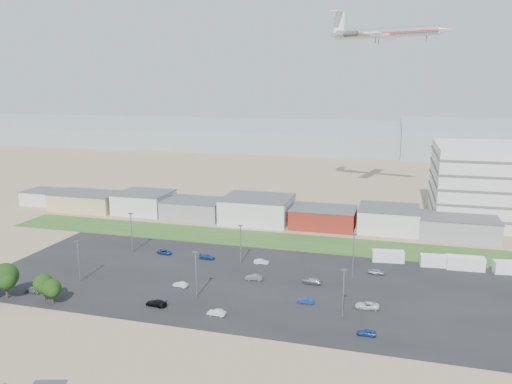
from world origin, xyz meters
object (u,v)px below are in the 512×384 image
(box_trailer_a, at_px, (388,256))
(parked_car_6, at_px, (207,257))
(parked_car_8, at_px, (376,272))
(parked_car_9, at_px, (165,252))
(parked_car_1, at_px, (305,301))
(parked_car_3, at_px, (156,303))
(parked_car_7, at_px, (254,277))
(parked_car_11, at_px, (261,262))
(airliner, at_px, (386,33))
(parked_car_0, at_px, (367,305))
(parked_car_2, at_px, (366,332))
(parked_car_10, at_px, (34,290))
(parked_car_13, at_px, (217,313))
(parked_car_12, at_px, (311,281))
(parked_car_4, at_px, (180,285))

(box_trailer_a, distance_m, parked_car_6, 46.41)
(parked_car_8, distance_m, parked_car_9, 55.01)
(parked_car_1, height_order, parked_car_3, parked_car_3)
(box_trailer_a, distance_m, parked_car_3, 60.09)
(parked_car_7, xyz_separation_m, parked_car_11, (-1.17, 10.80, -0.05))
(airliner, height_order, parked_car_0, airliner)
(box_trailer_a, relative_size, parked_car_2, 2.28)
(parked_car_6, bearing_deg, parked_car_8, -88.06)
(parked_car_10, xyz_separation_m, parked_car_13, (41.93, 0.39, 0.05))
(parked_car_8, bearing_deg, parked_car_3, 130.03)
(parked_car_6, xyz_separation_m, parked_car_12, (28.76, -9.12, 0.06))
(airliner, bearing_deg, parked_car_6, -103.01)
(parked_car_3, distance_m, parked_car_6, 29.33)
(box_trailer_a, distance_m, parked_car_7, 36.34)
(airliner, xyz_separation_m, parked_car_8, (2.96, -78.54, -62.27))
(parked_car_12, bearing_deg, parked_car_13, -32.57)
(parked_car_9, relative_size, parked_car_12, 0.91)
(parked_car_1, xyz_separation_m, parked_car_7, (-13.66, 9.29, 0.07))
(parked_car_1, relative_size, parked_car_4, 1.05)
(parked_car_6, distance_m, parked_car_9, 12.34)
(parked_car_0, height_order, parked_car_13, parked_car_0)
(parked_car_0, distance_m, parked_car_8, 19.72)
(airliner, height_order, parked_car_6, airliner)
(parked_car_1, relative_size, parked_car_2, 1.05)
(airliner, bearing_deg, parked_car_2, -75.08)
(parked_car_8, distance_m, parked_car_11, 28.20)
(parked_car_1, relative_size, parked_car_7, 0.90)
(box_trailer_a, xyz_separation_m, parked_car_6, (-45.15, -10.70, -0.87))
(airliner, bearing_deg, parked_car_7, -91.40)
(airliner, relative_size, parked_car_2, 13.14)
(parked_car_1, distance_m, parked_car_12, 10.69)
(parked_car_9, height_order, parked_car_12, parked_car_12)
(parked_car_3, height_order, parked_car_10, parked_car_3)
(parked_car_1, bearing_deg, parked_car_0, 93.25)
(box_trailer_a, distance_m, parked_car_8, 10.28)
(parked_car_10, bearing_deg, parked_car_7, -61.04)
(parked_car_3, relative_size, parked_car_4, 1.32)
(parked_car_7, relative_size, parked_car_9, 0.98)
(parked_car_9, relative_size, parked_car_11, 1.11)
(parked_car_6, height_order, parked_car_7, parked_car_7)
(airliner, height_order, parked_car_2, airliner)
(airliner, xyz_separation_m, parked_car_2, (2.52, -109.62, -62.32))
(parked_car_9, bearing_deg, parked_car_2, -111.63)
(parked_car_3, relative_size, parked_car_10, 1.18)
(parked_car_0, xyz_separation_m, parked_car_4, (-40.67, 0.08, -0.09))
(parked_car_8, height_order, parked_car_12, parked_car_12)
(parked_car_6, distance_m, parked_car_13, 32.98)
(parked_car_0, height_order, parked_car_8, parked_car_0)
(parked_car_9, bearing_deg, parked_car_0, -102.01)
(parked_car_2, distance_m, parked_car_3, 41.92)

